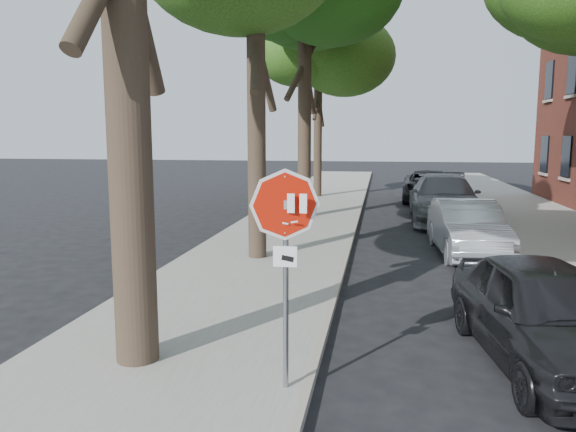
{
  "coord_description": "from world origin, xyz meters",
  "views": [
    {
      "loc": [
        0.37,
        -6.25,
        3.11
      ],
      "look_at": [
        -0.83,
        0.92,
        2.05
      ],
      "focal_mm": 35.0,
      "sensor_mm": 36.0,
      "label": 1
    }
  ],
  "objects_px": {
    "tree_far": "(318,47)",
    "car_b": "(467,228)",
    "car_c": "(444,199)",
    "stop_sign": "(285,237)",
    "car_a": "(546,313)",
    "car_d": "(429,186)"
  },
  "relations": [
    {
      "from": "car_d",
      "to": "tree_far",
      "type": "bearing_deg",
      "value": 176.86
    },
    {
      "from": "tree_far",
      "to": "car_c",
      "type": "xyz_separation_m",
      "value": [
        5.32,
        -6.79,
        -6.38
      ]
    },
    {
      "from": "tree_far",
      "to": "car_d",
      "type": "xyz_separation_m",
      "value": [
        5.32,
        -0.55,
        -6.49
      ]
    },
    {
      "from": "tree_far",
      "to": "car_b",
      "type": "height_order",
      "value": "tree_far"
    },
    {
      "from": "stop_sign",
      "to": "car_d",
      "type": "distance_m",
      "value": 20.89
    },
    {
      "from": "car_a",
      "to": "car_b",
      "type": "height_order",
      "value": "car_a"
    },
    {
      "from": "tree_far",
      "to": "car_b",
      "type": "distance_m",
      "value": 15.08
    },
    {
      "from": "car_a",
      "to": "car_b",
      "type": "relative_size",
      "value": 0.99
    },
    {
      "from": "tree_far",
      "to": "car_a",
      "type": "distance_m",
      "value": 21.33
    },
    {
      "from": "tree_far",
      "to": "car_d",
      "type": "bearing_deg",
      "value": -5.9
    },
    {
      "from": "car_c",
      "to": "stop_sign",
      "type": "bearing_deg",
      "value": -101.88
    },
    {
      "from": "car_b",
      "to": "car_c",
      "type": "relative_size",
      "value": 0.74
    },
    {
      "from": "stop_sign",
      "to": "car_b",
      "type": "height_order",
      "value": "stop_sign"
    },
    {
      "from": "stop_sign",
      "to": "car_a",
      "type": "relative_size",
      "value": 0.61
    },
    {
      "from": "tree_far",
      "to": "car_c",
      "type": "distance_m",
      "value": 10.73
    },
    {
      "from": "tree_far",
      "to": "car_a",
      "type": "bearing_deg",
      "value": -74.82
    },
    {
      "from": "stop_sign",
      "to": "car_d",
      "type": "relative_size",
      "value": 0.5
    },
    {
      "from": "car_a",
      "to": "car_c",
      "type": "relative_size",
      "value": 0.74
    },
    {
      "from": "tree_far",
      "to": "car_b",
      "type": "bearing_deg",
      "value": -66.96
    },
    {
      "from": "car_b",
      "to": "car_c",
      "type": "bearing_deg",
      "value": 86.66
    },
    {
      "from": "tree_far",
      "to": "car_d",
      "type": "distance_m",
      "value": 8.41
    },
    {
      "from": "car_b",
      "to": "car_d",
      "type": "height_order",
      "value": "car_d"
    }
  ]
}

